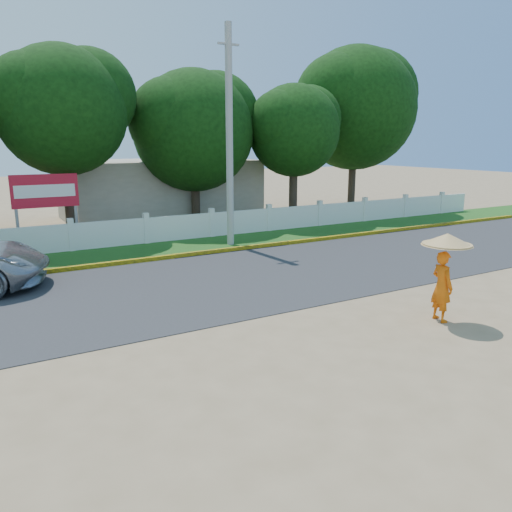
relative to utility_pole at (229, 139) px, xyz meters
The scene contains 10 objects.
ground 10.60m from the utility_pole, 107.68° to the right, with size 120.00×120.00×0.00m, color #9E8460.
road 7.04m from the utility_pole, 121.88° to the right, with size 60.00×7.00×0.02m, color #38383A.
grass_verge 5.23m from the utility_pole, behind, with size 60.00×3.50×0.03m, color #2D601E.
curb 5.29m from the utility_pole, 158.13° to the right, with size 40.00×0.18×0.16m, color yellow.
fence 5.16m from the utility_pole, 146.22° to the left, with size 40.00×0.10×1.10m, color silver.
building_near 9.18m from the utility_pole, 89.63° to the left, with size 10.00×6.00×3.20m, color #B7AD99.
utility_pole is the anchor object (origin of this frame).
monk_with_parasol 10.91m from the utility_pole, 88.50° to the right, with size 1.17×1.17×2.12m.
billboard 7.60m from the utility_pole, 155.12° to the left, with size 2.50×0.13×2.95m.
tree_row 5.63m from the utility_pole, 114.00° to the left, with size 35.57×8.07×9.67m.
Camera 1 is at (-6.28, -8.91, 4.19)m, focal length 35.00 mm.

